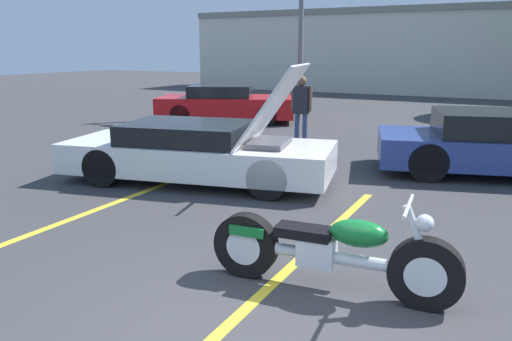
% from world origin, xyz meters
% --- Properties ---
extents(parking_stripe_foreground, '(0.12, 5.45, 0.01)m').
position_xyz_m(parking_stripe_foreground, '(-3.75, 1.99, 0.00)').
color(parking_stripe_foreground, yellow).
rests_on(parking_stripe_foreground, ground).
extents(parking_stripe_middle, '(0.12, 5.45, 0.01)m').
position_xyz_m(parking_stripe_middle, '(-0.40, 1.99, 0.00)').
color(parking_stripe_middle, yellow).
rests_on(parking_stripe_middle, ground).
extents(far_building, '(32.00, 4.20, 4.40)m').
position_xyz_m(far_building, '(0.00, 25.06, 2.34)').
color(far_building, beige).
rests_on(far_building, ground).
extents(motorcycle, '(2.45, 0.70, 0.97)m').
position_xyz_m(motorcycle, '(0.15, 1.27, 0.41)').
color(motorcycle, black).
rests_on(motorcycle, ground).
extents(show_car_hood_open, '(5.00, 2.73, 2.08)m').
position_xyz_m(show_car_hood_open, '(-3.32, 4.17, 0.54)').
color(show_car_hood_open, white).
rests_on(show_car_hood_open, ground).
extents(parked_car_left_row, '(4.76, 3.54, 1.18)m').
position_xyz_m(parked_car_left_row, '(-6.83, 10.90, 0.57)').
color(parked_car_left_row, red).
rests_on(parked_car_left_row, ground).
extents(parked_car_mid_row, '(4.73, 3.00, 1.19)m').
position_xyz_m(parked_car_mid_row, '(1.34, 7.18, 0.58)').
color(parked_car_mid_row, navy).
rests_on(parked_car_mid_row, ground).
extents(spectator_by_show_car, '(0.52, 0.22, 1.70)m').
position_xyz_m(spectator_by_show_car, '(-2.92, 7.88, 1.01)').
color(spectator_by_show_car, '#38476B').
rests_on(spectator_by_show_car, ground).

